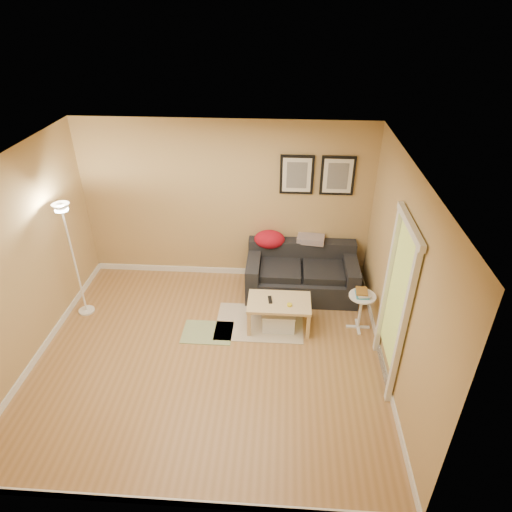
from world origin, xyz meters
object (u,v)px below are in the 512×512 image
Objects in this scene: storage_bin at (279,320)px; coffee_table at (279,314)px; sofa at (302,272)px; side_table at (360,312)px; book_stack at (362,293)px; floor_lamp at (75,264)px.

coffee_table is at bearing 93.47° from storage_bin.
sofa is 1.16m from side_table.
floor_lamp reaches higher than book_stack.
sofa reaches higher than side_table.
side_table reaches higher than coffee_table.
sofa is 0.98m from storage_bin.
storage_bin is 0.82× the size of side_table.
side_table is (0.80, -0.83, -0.09)m from sofa.
floor_lamp is (-2.89, 0.18, 0.70)m from storage_bin.
side_table is 4.06m from floor_lamp.
floor_lamp reaches higher than sofa.
sofa is 1.94× the size of coffee_table.
sofa reaches higher than coffee_table.
coffee_table is 1.89× the size of storage_bin.
side_table is at bearing 3.65° from storage_bin.
book_stack reaches higher than storage_bin.
storage_bin is 1.22m from book_stack.
sofa reaches higher than book_stack.
floor_lamp is at bearing -167.37° from sofa.
book_stack is at bearing -45.58° from sofa.
coffee_table is 0.50× the size of floor_lamp.
book_stack is at bearing 4.39° from storage_bin.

